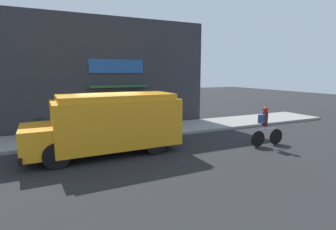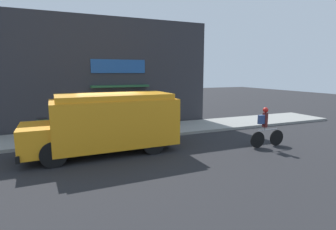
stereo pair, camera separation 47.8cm
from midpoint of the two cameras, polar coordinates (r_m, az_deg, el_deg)
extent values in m
plane|color=#232326|center=(11.88, -11.71, -5.94)|extent=(70.00, 70.00, 0.00)
cube|color=gray|center=(13.21, -12.91, -4.13)|extent=(28.00, 2.83, 0.14)
cube|color=#2D2D33|center=(14.42, -14.43, 8.64)|extent=(12.92, 0.18, 5.99)
cube|color=#1E4C93|center=(14.54, -9.74, 10.40)|extent=(2.93, 0.05, 0.72)
cube|color=#235633|center=(14.28, -9.38, 6.22)|extent=(3.07, 0.59, 0.10)
cube|color=orange|center=(10.30, -10.16, -1.48)|extent=(4.63, 2.22, 1.76)
cube|color=orange|center=(10.11, -25.75, -4.76)|extent=(1.06, 1.97, 0.97)
cube|color=orange|center=(10.16, -10.32, 3.97)|extent=(4.26, 2.04, 0.21)
cube|color=black|center=(10.23, -28.24, -7.01)|extent=(0.17, 2.08, 0.24)
cube|color=red|center=(11.35, -17.97, -0.35)|extent=(0.03, 0.44, 0.44)
cylinder|color=black|center=(11.06, -22.62, -5.30)|extent=(0.87, 0.28, 0.86)
cylinder|color=black|center=(9.32, -22.30, -7.92)|extent=(0.87, 0.28, 0.86)
cylinder|color=black|center=(11.63, -5.24, -3.91)|extent=(0.87, 0.28, 0.86)
cylinder|color=black|center=(9.99, -1.89, -6.07)|extent=(0.87, 0.28, 0.86)
cylinder|color=black|center=(12.13, 23.61, -4.56)|extent=(0.68, 0.06, 0.68)
cylinder|color=black|center=(11.47, 20.06, -5.10)|extent=(0.68, 0.06, 0.68)
cylinder|color=#999EA3|center=(11.71, 22.00, -2.97)|extent=(0.94, 0.07, 0.04)
cylinder|color=#999EA3|center=(11.58, 21.39, -2.76)|extent=(0.04, 0.04, 0.12)
cube|color=#561E1E|center=(11.52, 21.49, -1.02)|extent=(0.13, 0.20, 0.60)
sphere|color=red|center=(11.46, 21.61, 1.02)|extent=(0.22, 0.22, 0.22)
cube|color=navy|center=(11.39, 20.79, -0.94)|extent=(0.26, 0.15, 0.36)
cylinder|color=#2D5138|center=(13.19, -24.73, -2.59)|extent=(0.47, 0.47, 0.84)
cylinder|color=black|center=(13.11, -24.86, -0.70)|extent=(0.48, 0.48, 0.04)
camera|label=1|loc=(0.24, -88.88, 0.18)|focal=28.00mm
camera|label=2|loc=(0.24, 91.12, -0.18)|focal=28.00mm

